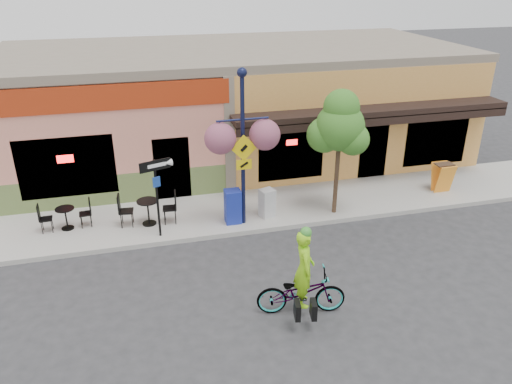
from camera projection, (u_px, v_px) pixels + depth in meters
ground at (287, 238)px, 14.93m from camera, size 90.00×90.00×0.00m
sidewalk at (269, 207)px, 16.66m from camera, size 24.00×3.00×0.15m
curb at (282, 227)px, 15.39m from camera, size 24.00×0.12×0.15m
building at (233, 103)px, 20.59m from camera, size 18.20×8.20×4.50m
bicycle at (301, 292)px, 11.57m from camera, size 2.17×1.10×1.09m
cyclist_rider at (304, 277)px, 11.41m from camera, size 0.58×0.77×1.90m
lamp_post at (243, 150)px, 14.53m from camera, size 1.54×0.63×4.79m
one_way_sign at (157, 199)px, 14.29m from camera, size 0.94×0.49×2.40m
cafe_set_left at (66, 215)px, 14.98m from camera, size 1.53×0.83×0.89m
cafe_set_right at (148, 209)px, 15.23m from camera, size 1.81×1.03×1.04m
newspaper_box_blue at (233, 206)px, 15.33m from camera, size 0.49×0.43×1.08m
newspaper_box_grey at (267, 203)px, 15.74m from camera, size 0.53×0.50×0.92m
street_tree at (338, 153)px, 15.35m from camera, size 1.95×1.95×4.06m
sandwich_board at (445, 179)px, 17.30m from camera, size 0.63×0.47×1.04m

